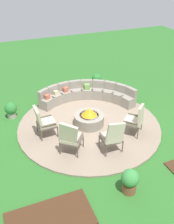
{
  "coord_description": "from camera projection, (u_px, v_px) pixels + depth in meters",
  "views": [
    {
      "loc": [
        -2.8,
        -6.75,
        5.09
      ],
      "look_at": [
        0.0,
        0.2,
        0.45
      ],
      "focal_mm": 39.75,
      "sensor_mm": 36.0,
      "label": 1
    }
  ],
  "objects": [
    {
      "name": "mulch_bed_left",
      "position": [
        50.0,
        219.0,
        5.68
      ],
      "size": [
        1.99,
        1.06,
        0.04
      ],
      "primitive_type": "cube",
      "color": "#472B19",
      "rests_on": "ground_plane"
    },
    {
      "name": "lounge_chair_back_left",
      "position": [
        113.0,
        136.0,
        7.32
      ],
      "size": [
        0.63,
        0.55,
        1.13
      ],
      "rotation": [
        0.0,
        0.0,
        6.28
      ],
      "color": "brown",
      "rests_on": "patio_circle"
    },
    {
      "name": "lounge_chair_front_right",
      "position": [
        70.0,
        137.0,
        7.27
      ],
      "size": [
        0.83,
        0.87,
        1.17
      ],
      "rotation": [
        0.0,
        0.0,
        5.6
      ],
      "color": "brown",
      "rests_on": "patio_circle"
    },
    {
      "name": "potted_plant_0",
      "position": [
        130.0,
        181.0,
        6.18
      ],
      "size": [
        0.46,
        0.46,
        0.7
      ],
      "color": "brown",
      "rests_on": "ground_plane"
    },
    {
      "name": "lounge_chair_back_right",
      "position": [
        136.0,
        119.0,
        8.12
      ],
      "size": [
        0.81,
        0.84,
        1.09
      ],
      "rotation": [
        0.0,
        0.0,
        7.06
      ],
      "color": "brown",
      "rests_on": "patio_circle"
    },
    {
      "name": "potted_plant_1",
      "position": [
        11.0,
        109.0,
        9.18
      ],
      "size": [
        0.46,
        0.46,
        0.62
      ],
      "color": "#A89E8E",
      "rests_on": "ground_plane"
    },
    {
      "name": "potted_plant_2",
      "position": [
        97.0,
        80.0,
        11.3
      ],
      "size": [
        0.43,
        0.43,
        0.67
      ],
      "color": "brown",
      "rests_on": "ground_plane"
    },
    {
      "name": "fire_pit",
      "position": [
        89.0,
        118.0,
        8.73
      ],
      "size": [
        1.05,
        1.05,
        0.66
      ],
      "color": "gray",
      "rests_on": "patio_circle"
    },
    {
      "name": "lounge_chair_front_left",
      "position": [
        44.0,
        121.0,
        8.03
      ],
      "size": [
        0.65,
        0.62,
        1.07
      ],
      "rotation": [
        0.0,
        0.0,
        4.75
      ],
      "color": "brown",
      "rests_on": "patio_circle"
    },
    {
      "name": "patio_circle",
      "position": [
        89.0,
        125.0,
        8.88
      ],
      "size": [
        5.03,
        5.03,
        0.06
      ],
      "primitive_type": "cylinder",
      "color": "gray",
      "rests_on": "ground_plane"
    },
    {
      "name": "curved_stone_bench",
      "position": [
        87.0,
        95.0,
        10.14
      ],
      "size": [
        3.63,
        1.94,
        0.75
      ],
      "color": "gray",
      "rests_on": "patio_circle"
    },
    {
      "name": "ground_plane",
      "position": [
        89.0,
        125.0,
        8.9
      ],
      "size": [
        24.0,
        24.0,
        0.0
      ],
      "primitive_type": "plane",
      "color": "#2D6B28"
    }
  ]
}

